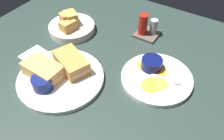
{
  "coord_description": "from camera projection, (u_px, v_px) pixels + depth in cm",
  "views": [
    {
      "loc": [
        36.19,
        -44.46,
        57.4
      ],
      "look_at": [
        7.04,
        1.63,
        3.0
      ],
      "focal_mm": 37.45,
      "sensor_mm": 36.0,
      "label": 1
    }
  ],
  "objects": [
    {
      "name": "spoon_by_dark_ramekin",
      "position": [
        57.0,
        77.0,
        0.76
      ],
      "size": [
        2.81,
        9.96,
        0.8
      ],
      "color": "silver",
      "rests_on": "plate_sandwich_main"
    },
    {
      "name": "plate_chips_companion",
      "position": [
        157.0,
        78.0,
        0.77
      ],
      "size": [
        23.59,
        23.59,
        1.6
      ],
      "primitive_type": "cylinder",
      "color": "white",
      "rests_on": "ground_plane"
    },
    {
      "name": "sandwich_half_near",
      "position": [
        71.0,
        62.0,
        0.78
      ],
      "size": [
        14.93,
        12.02,
        4.8
      ],
      "color": "#C68C42",
      "rests_on": "plate_sandwich_main"
    },
    {
      "name": "plantain_chip_scatter",
      "position": [
        153.0,
        76.0,
        0.77
      ],
      "size": [
        14.97,
        15.56,
        0.6
      ],
      "color": "gold",
      "rests_on": "plate_chips_companion"
    },
    {
      "name": "condiment_caddy",
      "position": [
        147.0,
        28.0,
        0.93
      ],
      "size": [
        9.0,
        9.0,
        9.5
      ],
      "color": "brown",
      "rests_on": "ground_plane"
    },
    {
      "name": "ramekin_dark_sauce",
      "position": [
        42.0,
        82.0,
        0.72
      ],
      "size": [
        6.59,
        6.59,
        4.04
      ],
      "color": "navy",
      "rests_on": "plate_sandwich_main"
    },
    {
      "name": "plate_sandwich_main",
      "position": [
        61.0,
        78.0,
        0.77
      ],
      "size": [
        28.49,
        28.49,
        1.6
      ],
      "primitive_type": "cylinder",
      "color": "white",
      "rests_on": "ground_plane"
    },
    {
      "name": "sandwich_half_far",
      "position": [
        43.0,
        70.0,
        0.76
      ],
      "size": [
        13.56,
        8.18,
        4.8
      ],
      "color": "tan",
      "rests_on": "plate_sandwich_main"
    },
    {
      "name": "paper_napkin_folded",
      "position": [
        37.0,
        56.0,
        0.86
      ],
      "size": [
        12.03,
        10.29,
        0.4
      ],
      "primitive_type": "cube",
      "rotation": [
        0.0,
        0.0,
        -0.12
      ],
      "color": "white",
      "rests_on": "ground_plane"
    },
    {
      "name": "ramekin_light_gravy",
      "position": [
        152.0,
        63.0,
        0.79
      ],
      "size": [
        7.12,
        7.12,
        3.6
      ],
      "color": "#0C144C",
      "rests_on": "plate_chips_companion"
    },
    {
      "name": "bread_basket_rear",
      "position": [
        71.0,
        26.0,
        0.96
      ],
      "size": [
        18.78,
        18.78,
        8.13
      ],
      "color": "silver",
      "rests_on": "ground_plane"
    },
    {
      "name": "ground_plane",
      "position": [
        93.0,
        74.0,
        0.82
      ],
      "size": [
        110.0,
        110.0,
        3.0
      ],
      "primitive_type": "cube",
      "color": "#283833"
    },
    {
      "name": "spoon_by_gravy_ramekin",
      "position": [
        172.0,
        81.0,
        0.75
      ],
      "size": [
        9.96,
        2.69,
        0.8
      ],
      "color": "silver",
      "rests_on": "plate_chips_companion"
    }
  ]
}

